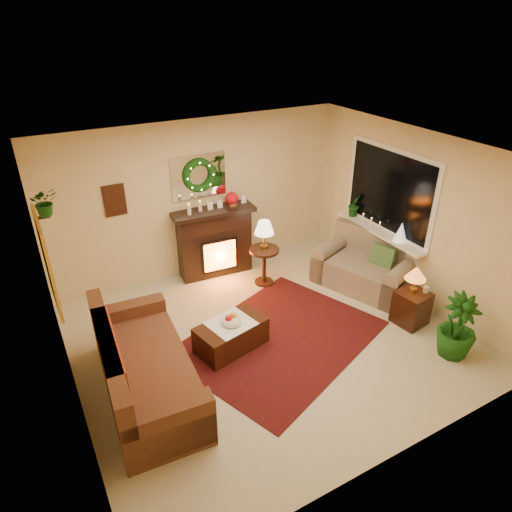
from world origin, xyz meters
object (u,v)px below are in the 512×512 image
side_table_round (264,266)px  coffee_table (231,335)px  sofa (146,363)px  loveseat (365,264)px  end_table_square (411,307)px  fireplace (214,244)px

side_table_round → coffee_table: side_table_round is taller
sofa → coffee_table: (1.21, 0.25, -0.22)m
loveseat → side_table_round: bearing=126.8°
end_table_square → loveseat: bearing=86.8°
loveseat → coffee_table: size_ratio=1.64×
end_table_square → side_table_round: bearing=123.5°
fireplace → loveseat: (1.93, -1.60, -0.13)m
loveseat → coffee_table: bearing=167.1°
side_table_round → sofa: bearing=-148.7°
sofa → coffee_table: size_ratio=2.31×
sofa → end_table_square: 3.77m
end_table_square → coffee_table: 2.63m
fireplace → loveseat: fireplace is taller
fireplace → end_table_square: size_ratio=2.37×
side_table_round → end_table_square: side_table_round is taller
side_table_round → end_table_square: 2.37m
fireplace → side_table_round: (0.56, -0.72, -0.23)m
sofa → fireplace: 2.88m
sofa → fireplace: size_ratio=1.77×
fireplace → coffee_table: 2.08m
sofa → loveseat: sofa is taller
side_table_round → end_table_square: (1.31, -1.98, -0.05)m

